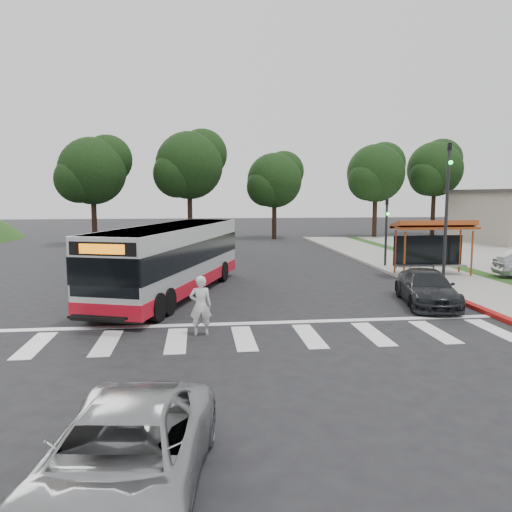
{
  "coord_description": "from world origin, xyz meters",
  "views": [
    {
      "loc": [
        -1.33,
        -19.45,
        4.29
      ],
      "look_at": [
        1.19,
        2.02,
        1.6
      ],
      "focal_mm": 35.0,
      "sensor_mm": 36.0,
      "label": 1
    }
  ],
  "objects": [
    {
      "name": "tree_north_b",
      "position": [
        6.07,
        28.06,
        5.66
      ],
      "size": [
        5.72,
        5.33,
        8.43
      ],
      "color": "black",
      "rests_on": "ground"
    },
    {
      "name": "bus_shelter",
      "position": [
        10.8,
        5.1,
        2.35
      ],
      "size": [
        4.2,
        1.6,
        2.86
      ],
      "color": "#8F3D17",
      "rests_on": "sidewalk_east"
    },
    {
      "name": "dark_sedan",
      "position": [
        7.5,
        -1.25,
        0.66
      ],
      "size": [
        2.75,
        4.85,
        1.32
      ],
      "primitive_type": "imported",
      "rotation": [
        0.0,
        0.0,
        -0.21
      ],
      "color": "black",
      "rests_on": "ground"
    },
    {
      "name": "curb_east",
      "position": [
        9.0,
        8.0,
        0.07
      ],
      "size": [
        0.3,
        40.0,
        0.15
      ],
      "primitive_type": "cube",
      "color": "#9E9991",
      "rests_on": "ground"
    },
    {
      "name": "tree_north_c",
      "position": [
        -9.92,
        24.06,
        6.29
      ],
      "size": [
        6.16,
        5.74,
        9.3
      ],
      "color": "black",
      "rests_on": "ground"
    },
    {
      "name": "traffic_signal_ne_short",
      "position": [
        9.6,
        8.49,
        2.48
      ],
      "size": [
        0.18,
        0.37,
        4.0
      ],
      "color": "black",
      "rests_on": "ground"
    },
    {
      "name": "tree_ne_b",
      "position": [
        23.08,
        30.06,
        6.92
      ],
      "size": [
        6.16,
        5.74,
        10.02
      ],
      "color": "black",
      "rests_on": "ground"
    },
    {
      "name": "curb_east_red",
      "position": [
        9.0,
        -2.0,
        0.08
      ],
      "size": [
        0.32,
        6.0,
        0.15
      ],
      "primitive_type": "cube",
      "color": "maroon",
      "rests_on": "ground"
    },
    {
      "name": "ground",
      "position": [
        0.0,
        0.0,
        0.0
      ],
      "size": [
        140.0,
        140.0,
        0.0
      ],
      "primitive_type": "plane",
      "color": "black",
      "rests_on": "ground"
    },
    {
      "name": "sidewalk_east",
      "position": [
        11.0,
        8.0,
        0.06
      ],
      "size": [
        4.0,
        40.0,
        0.12
      ],
      "primitive_type": "cube",
      "color": "gray",
      "rests_on": "ground"
    },
    {
      "name": "silver_suv_south",
      "position": [
        -2.41,
        -12.83,
        0.66
      ],
      "size": [
        2.81,
        5.03,
        1.33
      ],
      "primitive_type": "imported",
      "rotation": [
        0.0,
        0.0,
        -0.13
      ],
      "color": "#939597",
      "rests_on": "ground"
    },
    {
      "name": "transit_bus",
      "position": [
        -2.42,
        1.78,
        1.48
      ],
      "size": [
        6.07,
        11.66,
        2.96
      ],
      "primitive_type": null,
      "rotation": [
        0.0,
        0.0,
        -0.33
      ],
      "color": "silver",
      "rests_on": "ground"
    },
    {
      "name": "crosswalk_ladder",
      "position": [
        0.0,
        -5.0,
        0.01
      ],
      "size": [
        18.0,
        2.6,
        0.01
      ],
      "primitive_type": "cube",
      "color": "silver",
      "rests_on": "ground"
    },
    {
      "name": "pedestrian",
      "position": [
        -1.27,
        -4.48,
        0.92
      ],
      "size": [
        0.69,
        0.46,
        1.84
      ],
      "primitive_type": "imported",
      "rotation": [
        0.0,
        0.0,
        3.18
      ],
      "color": "silver",
      "rests_on": "ground"
    },
    {
      "name": "tree_ne_a",
      "position": [
        16.08,
        28.06,
        6.39
      ],
      "size": [
        6.16,
        5.74,
        9.3
      ],
      "color": "black",
      "rests_on": "parking_lot"
    },
    {
      "name": "tree_north_a",
      "position": [
        -1.92,
        26.07,
        6.92
      ],
      "size": [
        6.6,
        6.15,
        10.17
      ],
      "color": "black",
      "rests_on": "ground"
    },
    {
      "name": "traffic_signal_ne_tall",
      "position": [
        9.6,
        1.49,
        3.88
      ],
      "size": [
        0.18,
        0.37,
        6.5
      ],
      "color": "black",
      "rests_on": "ground"
    }
  ]
}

